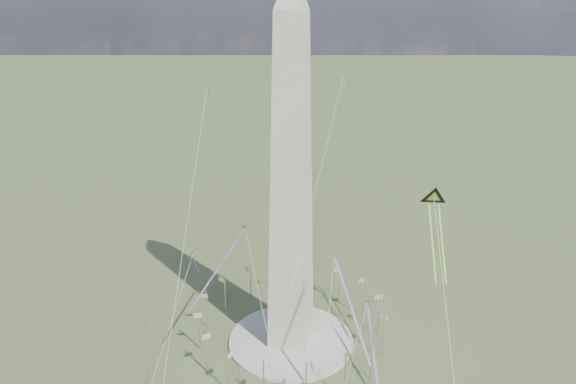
# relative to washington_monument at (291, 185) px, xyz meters

# --- Properties ---
(ground) EXTENTS (2000.00, 2000.00, 0.00)m
(ground) POSITION_rel_washington_monument_xyz_m (0.00, 0.00, -47.95)
(ground) COLOR #46582C
(ground) RESTS_ON ground
(plaza) EXTENTS (36.00, 36.00, 0.80)m
(plaza) POSITION_rel_washington_monument_xyz_m (0.00, 0.00, -47.55)
(plaza) COLOR #B3AEA4
(plaza) RESTS_ON ground
(washington_monument) EXTENTS (15.56, 15.56, 100.00)m
(washington_monument) POSITION_rel_washington_monument_xyz_m (0.00, 0.00, 0.00)
(washington_monument) COLOR beige
(washington_monument) RESTS_ON plaza
(flagpole_ring) EXTENTS (54.40, 54.40, 13.00)m
(flagpole_ring) POSITION_rel_washington_monument_xyz_m (-0.00, -0.00, -40.68)
(flagpole_ring) COLOR silver
(flagpole_ring) RESTS_ON ground
(kite_delta_black) EXTENTS (8.60, 21.98, 17.98)m
(kite_delta_black) POSITION_rel_washington_monument_xyz_m (36.11, 8.70, -4.31)
(kite_delta_black) COLOR black
(kite_delta_black) RESTS_ON ground
(kite_diamond_purple) EXTENTS (1.79, 2.89, 9.15)m
(kite_diamond_purple) POSITION_rel_washington_monument_xyz_m (-34.36, 10.94, -29.77)
(kite_diamond_purple) COLOR navy
(kite_diamond_purple) RESTS_ON ground
(kite_streamer_left) EXTENTS (13.11, 21.03, 16.19)m
(kite_streamer_left) POSITION_rel_washington_monument_xyz_m (17.51, -16.99, -18.31)
(kite_streamer_left) COLOR #E14723
(kite_streamer_left) RESTS_ON ground
(kite_streamer_mid) EXTENTS (9.49, 22.98, 16.45)m
(kite_streamer_mid) POSITION_rel_washington_monument_xyz_m (-16.67, -5.31, -19.68)
(kite_streamer_mid) COLOR #E14723
(kite_streamer_mid) RESTS_ON ground
(kite_streamer_right) EXTENTS (7.61, 22.16, 15.59)m
(kite_streamer_right) POSITION_rel_washington_monument_xyz_m (23.30, -5.36, -37.76)
(kite_streamer_right) COLOR #E14723
(kite_streamer_right) RESTS_ON ground
(kite_small_red) EXTENTS (1.42, 1.69, 4.51)m
(kite_small_red) POSITION_rel_washington_monument_xyz_m (-35.03, 30.02, 19.84)
(kite_small_red) COLOR #F8421D
(kite_small_red) RESTS_ON ground
(kite_small_white) EXTENTS (1.27, 1.91, 4.13)m
(kite_small_white) POSITION_rel_washington_monument_xyz_m (5.69, 45.26, 22.50)
(kite_small_white) COLOR silver
(kite_small_white) RESTS_ON ground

